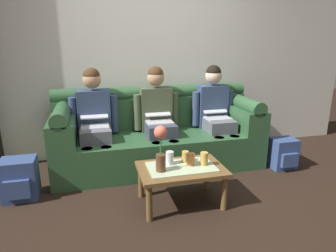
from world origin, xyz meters
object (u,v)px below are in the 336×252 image
cup_far_left (204,159)px  person_middle (158,114)px  couch (158,136)px  backpack_right (283,154)px  person_right (215,110)px  cup_near_right (191,159)px  cup_far_center (170,158)px  flower_vase (161,146)px  coffee_table (181,172)px  cup_near_left (185,157)px  person_left (94,117)px  backpack_left (20,179)px

cup_far_left → person_middle: bearing=102.2°
couch → backpack_right: couch is taller
person_right → cup_near_right: bearing=-123.5°
cup_near_right → cup_far_center: bearing=158.2°
person_middle → cup_far_center: size_ratio=9.76×
person_right → flower_vase: person_right is taller
coffee_table → cup_far_left: 0.25m
cup_near_left → cup_near_right: bearing=-74.6°
flower_vase → cup_near_right: (0.31, 0.06, -0.18)m
couch → flower_vase: bearing=-101.2°
person_left → coffee_table: person_left is taller
person_right → flower_vase: bearing=-132.5°
cup_far_center → cup_far_left: cup_far_center is taller
cup_near_left → cup_near_right: 0.10m
person_left → flower_vase: size_ratio=2.87×
cup_near_right → backpack_right: 1.47m
person_middle → backpack_right: person_middle is taller
flower_vase → cup_near_left: bearing=28.1°
couch → cup_far_center: size_ratio=19.85×
person_right → coffee_table: (-0.75, -1.00, -0.34)m
flower_vase → backpack_left: 1.47m
backpack_left → backpack_right: bearing=-0.0°
couch → cup_near_left: (0.07, -0.91, 0.07)m
person_right → cup_near_left: bearing=-127.2°
cup_near_left → cup_far_center: 0.16m
cup_far_center → backpack_right: cup_far_center is taller
cup_far_left → cup_near_left: bearing=142.3°
couch → person_middle: 0.29m
flower_vase → couch: bearing=78.8°
person_left → cup_near_left: (0.82, -0.90, -0.22)m
coffee_table → flower_vase: 0.37m
couch → cup_far_left: couch is taller
flower_vase → person_right: bearing=47.5°
cup_near_right → cup_far_center: size_ratio=0.93×
backpack_right → cup_far_left: bearing=-157.9°
cup_near_right → cup_far_center: 0.20m
backpack_left → person_right: bearing=12.7°
person_middle → cup_near_right: 1.02m
coffee_table → cup_far_center: size_ratio=6.41×
person_middle → flower_vase: (-0.21, -1.05, -0.04)m
coffee_table → couch: bearing=90.0°
cup_far_left → cup_near_right: bearing=169.4°
coffee_table → backpack_right: 1.54m
cup_near_left → backpack_right: size_ratio=0.29×
cup_far_center → person_right: bearing=47.4°
cup_near_left → backpack_right: 1.46m
flower_vase → backpack_left: size_ratio=1.03×
flower_vase → cup_far_center: (0.12, 0.13, -0.18)m
cup_near_left → cup_far_center: (-0.16, -0.02, 0.01)m
couch → cup_near_left: couch is taller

